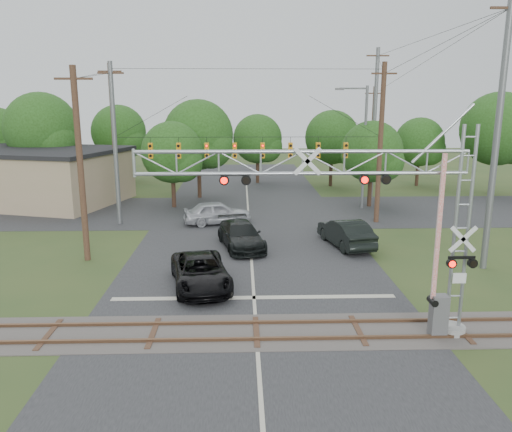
{
  "coord_description": "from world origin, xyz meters",
  "views": [
    {
      "loc": [
        -0.55,
        -15.9,
        8.8
      ],
      "look_at": [
        0.15,
        7.5,
        3.4
      ],
      "focal_mm": 35.0,
      "sensor_mm": 36.0,
      "label": 1
    }
  ],
  "objects_px": {
    "crossing_gantry": "(365,209)",
    "sedan_silver": "(217,213)",
    "pickup_black": "(200,272)",
    "streetlight": "(362,141)",
    "car_dark": "(241,235)",
    "commercial_building": "(7,175)",
    "traffic_signal_span": "(261,146)"
  },
  "relations": [
    {
      "from": "commercial_building",
      "to": "car_dark",
      "type": "bearing_deg",
      "value": -20.33
    },
    {
      "from": "commercial_building",
      "to": "streetlight",
      "type": "bearing_deg",
      "value": 8.36
    },
    {
      "from": "crossing_gantry",
      "to": "streetlight",
      "type": "height_order",
      "value": "streetlight"
    },
    {
      "from": "pickup_black",
      "to": "sedan_silver",
      "type": "distance_m",
      "value": 12.85
    },
    {
      "from": "crossing_gantry",
      "to": "pickup_black",
      "type": "height_order",
      "value": "crossing_gantry"
    },
    {
      "from": "crossing_gantry",
      "to": "commercial_building",
      "type": "distance_m",
      "value": 37.57
    },
    {
      "from": "streetlight",
      "to": "car_dark",
      "type": "bearing_deg",
      "value": -131.51
    },
    {
      "from": "car_dark",
      "to": "commercial_building",
      "type": "height_order",
      "value": "commercial_building"
    },
    {
      "from": "streetlight",
      "to": "crossing_gantry",
      "type": "bearing_deg",
      "value": -103.15
    },
    {
      "from": "crossing_gantry",
      "to": "commercial_building",
      "type": "xyz_separation_m",
      "value": [
        -25.51,
        27.46,
        -2.6
      ]
    },
    {
      "from": "pickup_black",
      "to": "streetlight",
      "type": "height_order",
      "value": "streetlight"
    },
    {
      "from": "pickup_black",
      "to": "sedan_silver",
      "type": "height_order",
      "value": "sedan_silver"
    },
    {
      "from": "car_dark",
      "to": "sedan_silver",
      "type": "relative_size",
      "value": 1.1
    },
    {
      "from": "sedan_silver",
      "to": "commercial_building",
      "type": "height_order",
      "value": "commercial_building"
    },
    {
      "from": "sedan_silver",
      "to": "streetlight",
      "type": "distance_m",
      "value": 13.63
    },
    {
      "from": "commercial_building",
      "to": "streetlight",
      "type": "xyz_separation_m",
      "value": [
        30.94,
        -4.19,
        3.22
      ]
    },
    {
      "from": "car_dark",
      "to": "streetlight",
      "type": "relative_size",
      "value": 0.54
    },
    {
      "from": "car_dark",
      "to": "sedan_silver",
      "type": "height_order",
      "value": "sedan_silver"
    },
    {
      "from": "car_dark",
      "to": "sedan_silver",
      "type": "xyz_separation_m",
      "value": [
        -1.74,
        6.2,
        0.05
      ]
    },
    {
      "from": "commercial_building",
      "to": "pickup_black",
      "type": "bearing_deg",
      "value": -33.23
    },
    {
      "from": "traffic_signal_span",
      "to": "pickup_black",
      "type": "bearing_deg",
      "value": -104.65
    },
    {
      "from": "pickup_black",
      "to": "commercial_building",
      "type": "distance_m",
      "value": 29.2
    },
    {
      "from": "pickup_black",
      "to": "commercial_building",
      "type": "height_order",
      "value": "commercial_building"
    },
    {
      "from": "car_dark",
      "to": "crossing_gantry",
      "type": "bearing_deg",
      "value": -82.21
    },
    {
      "from": "car_dark",
      "to": "commercial_building",
      "type": "relative_size",
      "value": 0.24
    },
    {
      "from": "streetlight",
      "to": "sedan_silver",
      "type": "bearing_deg",
      "value": -156.6
    },
    {
      "from": "car_dark",
      "to": "commercial_building",
      "type": "bearing_deg",
      "value": 130.69
    },
    {
      "from": "crossing_gantry",
      "to": "streetlight",
      "type": "bearing_deg",
      "value": 76.85
    },
    {
      "from": "crossing_gantry",
      "to": "sedan_silver",
      "type": "bearing_deg",
      "value": 109.01
    },
    {
      "from": "pickup_black",
      "to": "streetlight",
      "type": "distance_m",
      "value": 22.06
    },
    {
      "from": "pickup_black",
      "to": "sedan_silver",
      "type": "bearing_deg",
      "value": 77.8
    },
    {
      "from": "crossing_gantry",
      "to": "traffic_signal_span",
      "type": "distance_m",
      "value": 18.64
    }
  ]
}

